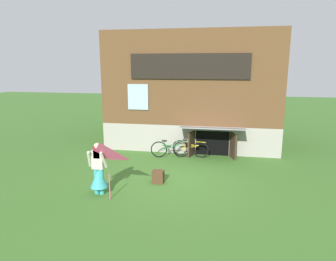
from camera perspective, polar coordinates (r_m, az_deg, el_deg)
ground_plane at (r=10.48m, az=1.77°, el=-8.92°), size 60.00×60.00×0.00m
log_house at (r=15.31m, az=5.05°, el=7.78°), size 7.75×6.16×5.24m
person at (r=9.27m, az=-12.92°, el=-7.76°), size 0.61×0.52×1.57m
kite at (r=8.50m, az=-12.60°, el=-4.95°), size 0.99×0.91×1.64m
bicycle_yellow at (r=12.80m, az=4.17°, el=-3.38°), size 1.56×0.30×0.72m
bicycle_green at (r=12.67m, az=0.36°, el=-3.48°), size 1.58×0.38×0.73m
wooden_crate at (r=10.01m, az=-1.88°, el=-8.69°), size 0.37×0.31×0.41m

